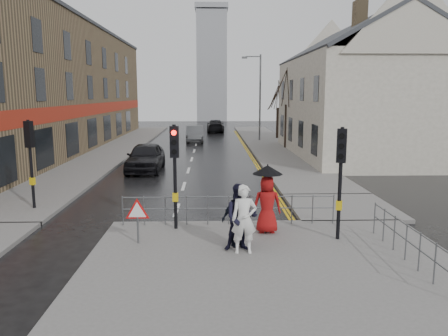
{
  "coord_description": "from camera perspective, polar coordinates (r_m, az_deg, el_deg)",
  "views": [
    {
      "loc": [
        1.37,
        -13.61,
        4.48
      ],
      "look_at": [
        1.87,
        3.5,
        1.58
      ],
      "focal_mm": 35.0,
      "sensor_mm": 36.0,
      "label": 1
    }
  ],
  "objects": [
    {
      "name": "tree_near",
      "position": [
        36.14,
        8.23,
        10.57
      ],
      "size": [
        2.4,
        2.4,
        6.58
      ],
      "color": "#2E2319",
      "rests_on": "right_pavement"
    },
    {
      "name": "pedestrian_d",
      "position": [
        12.61,
        1.65,
        -6.6
      ],
      "size": [
        1.03,
        0.83,
        1.64
      ],
      "primitive_type": "imported",
      "rotation": [
        0.0,
        0.0,
        0.52
      ],
      "color": "black",
      "rests_on": "near_pavement"
    },
    {
      "name": "car_far",
      "position": [
        52.51,
        -1.14,
        5.53
      ],
      "size": [
        2.08,
        5.04,
        1.46
      ],
      "primitive_type": "imported",
      "rotation": [
        0.0,
        0.0,
        3.15
      ],
      "color": "black",
      "rests_on": "ground"
    },
    {
      "name": "traffic_signal_near_left",
      "position": [
        14.01,
        -6.47,
        1.25
      ],
      "size": [
        0.28,
        0.27,
        3.4
      ],
      "color": "black",
      "rests_on": "near_pavement"
    },
    {
      "name": "pedestrian_b",
      "position": [
        12.25,
        2.2,
        -6.47
      ],
      "size": [
        0.96,
        0.77,
        1.9
      ],
      "primitive_type": "imported",
      "rotation": [
        0.0,
        0.0,
        0.06
      ],
      "color": "black",
      "rests_on": "near_pavement"
    },
    {
      "name": "building_left_terrace",
      "position": [
        38.05,
        -22.59,
        9.68
      ],
      "size": [
        8.0,
        42.0,
        10.0
      ],
      "primitive_type": "cube",
      "color": "#776344",
      "rests_on": "ground"
    },
    {
      "name": "warning_sign",
      "position": [
        13.06,
        -11.25,
        -5.85
      ],
      "size": [
        0.8,
        0.07,
        1.35
      ],
      "color": "#595B5E",
      "rests_on": "near_pavement"
    },
    {
      "name": "car_mid",
      "position": [
        41.77,
        -3.82,
        4.48
      ],
      "size": [
        1.68,
        4.6,
        1.5
      ],
      "primitive_type": "imported",
      "rotation": [
        0.0,
        0.0,
        0.02
      ],
      "color": "#4A4C4F",
      "rests_on": "ground"
    },
    {
      "name": "street_lamp",
      "position": [
        41.85,
        4.49,
        9.9
      ],
      "size": [
        1.83,
        0.25,
        8.0
      ],
      "color": "#595B5E",
      "rests_on": "right_pavement"
    },
    {
      "name": "pavement_bridge_right",
      "position": [
        17.94,
        15.04,
        -4.95
      ],
      "size": [
        4.0,
        4.2,
        0.14
      ],
      "primitive_type": "cube",
      "color": "#605E5B",
      "rests_on": "ground"
    },
    {
      "name": "car_parked",
      "position": [
        26.09,
        -10.2,
        1.43
      ],
      "size": [
        1.99,
        4.89,
        1.66
      ],
      "primitive_type": "imported",
      "rotation": [
        0.0,
        0.0,
        -0.01
      ],
      "color": "black",
      "rests_on": "ground"
    },
    {
      "name": "building_right_cream",
      "position": [
        33.35,
        17.16,
        9.72
      ],
      "size": [
        9.0,
        16.4,
        10.1
      ],
      "color": "beige",
      "rests_on": "ground"
    },
    {
      "name": "near_pavement",
      "position": [
        11.16,
        7.05,
        -13.76
      ],
      "size": [
        10.0,
        9.0,
        0.14
      ],
      "primitive_type": "cube",
      "color": "#605E5B",
      "rests_on": "ground"
    },
    {
      "name": "pedestrian_a",
      "position": [
        12.07,
        2.63,
        -6.69
      ],
      "size": [
        0.7,
        0.46,
        1.91
      ],
      "primitive_type": "imported",
      "rotation": [
        0.0,
        0.0,
        -0.0
      ],
      "color": "white",
      "rests_on": "near_pavement"
    },
    {
      "name": "pedestrian_with_umbrella",
      "position": [
        13.8,
        5.66,
        -3.8
      ],
      "size": [
        0.96,
        0.96,
        2.17
      ],
      "color": "#9D1212",
      "rests_on": "near_pavement"
    },
    {
      "name": "church_tower",
      "position": [
        75.75,
        -1.62,
        13.04
      ],
      "size": [
        5.0,
        5.0,
        18.0
      ],
      "primitive_type": "cube",
      "color": "#92949A",
      "rests_on": "ground"
    },
    {
      "name": "traffic_signal_far_left",
      "position": [
        18.1,
        -24.0,
        2.37
      ],
      "size": [
        0.34,
        0.33,
        3.4
      ],
      "color": "black",
      "rests_on": "left_pavement"
    },
    {
      "name": "ground",
      "position": [
        14.4,
        -7.15,
        -8.59
      ],
      "size": [
        120.0,
        120.0,
        0.0
      ],
      "primitive_type": "plane",
      "color": "black",
      "rests_on": "ground"
    },
    {
      "name": "right_pavement",
      "position": [
        39.2,
        5.86,
        3.11
      ],
      "size": [
        4.0,
        40.0,
        0.14
      ],
      "primitive_type": "cube",
      "color": "#605E5B",
      "rests_on": "ground"
    },
    {
      "name": "guard_railing_front",
      "position": [
        14.68,
        0.63,
        -4.67
      ],
      "size": [
        7.14,
        0.04,
        1.0
      ],
      "color": "#595B5E",
      "rests_on": "near_pavement"
    },
    {
      "name": "left_pavement",
      "position": [
        37.71,
        -13.73,
        2.63
      ],
      "size": [
        4.0,
        44.0,
        0.14
      ],
      "primitive_type": "cube",
      "color": "#605E5B",
      "rests_on": "ground"
    },
    {
      "name": "guard_railing_side",
      "position": [
        12.55,
        22.75,
        -8.0
      ],
      "size": [
        0.04,
        4.54,
        1.0
      ],
      "color": "#595B5E",
      "rests_on": "near_pavement"
    },
    {
      "name": "traffic_signal_near_right",
      "position": [
        13.33,
        15.02,
        0.56
      ],
      "size": [
        0.34,
        0.33,
        3.4
      ],
      "color": "black",
      "rests_on": "near_pavement"
    },
    {
      "name": "tree_far",
      "position": [
        44.12,
        7.06,
        9.48
      ],
      "size": [
        2.4,
        2.4,
        5.64
      ],
      "color": "#2E2319",
      "rests_on": "right_pavement"
    }
  ]
}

